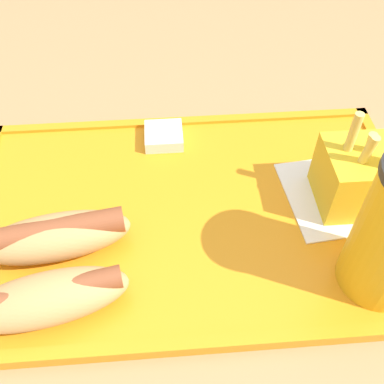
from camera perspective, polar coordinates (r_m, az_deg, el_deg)
dining_table at (r=0.81m, az=-3.71°, el=-18.44°), size 1.37×1.12×0.73m
food_tray at (r=0.48m, az=-0.00°, el=-2.72°), size 0.48×0.30×0.01m
paper_napkin at (r=0.52m, az=19.07°, el=-0.17°), size 0.14×0.12×0.00m
hot_dog_far at (r=0.41m, az=-18.04°, el=-12.70°), size 0.15×0.08×0.04m
hot_dog_near at (r=0.45m, az=-16.96°, el=-5.36°), size 0.15×0.07×0.04m
fries_carton at (r=0.49m, az=20.95°, el=1.87°), size 0.09×0.07×0.11m
sauce_cup_mayo at (r=0.55m, az=-3.61°, el=7.19°), size 0.05×0.05×0.02m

